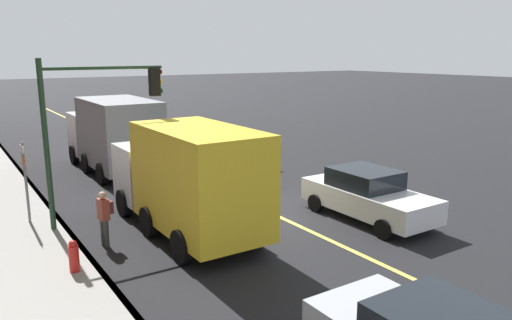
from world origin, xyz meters
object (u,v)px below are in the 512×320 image
at_px(street_sign_post, 25,178).
at_px(car_green, 233,147).
at_px(truck_gray, 114,133).
at_px(pedestrian_with_backpack, 104,215).
at_px(truck_yellow, 188,178).
at_px(traffic_light_mast, 96,112).
at_px(car_white, 367,195).
at_px(fire_hydrant, 74,259).

bearing_deg(street_sign_post, car_green, -66.23).
distance_m(truck_gray, pedestrian_with_backpack, 9.10).
bearing_deg(truck_yellow, traffic_light_mast, 40.77).
bearing_deg(car_white, traffic_light_mast, 60.18).
bearing_deg(fire_hydrant, truck_gray, -22.74).
relative_size(traffic_light_mast, street_sign_post, 1.93).
bearing_deg(truck_gray, car_green, -104.15).
bearing_deg(car_green, truck_gray, 75.85).
relative_size(car_green, truck_gray, 0.61).
bearing_deg(fire_hydrant, pedestrian_with_backpack, -38.01).
bearing_deg(traffic_light_mast, fire_hydrant, 153.86).
xyz_separation_m(truck_gray, street_sign_post, (-5.72, 4.53, -0.17)).
relative_size(traffic_light_mast, fire_hydrant, 5.46).
bearing_deg(car_white, truck_yellow, 70.04).
relative_size(car_white, fire_hydrant, 4.87).
bearing_deg(car_white, street_sign_post, 60.89).
bearing_deg(truck_gray, traffic_light_mast, 159.05).
height_order(car_green, car_white, car_white).
distance_m(traffic_light_mast, street_sign_post, 2.94).
bearing_deg(car_green, truck_yellow, 141.53).
bearing_deg(pedestrian_with_backpack, car_white, -106.74).
bearing_deg(street_sign_post, car_white, -119.11).
xyz_separation_m(traffic_light_mast, fire_hydrant, (-3.39, 1.67, -3.06)).
bearing_deg(street_sign_post, truck_yellow, -129.49).
bearing_deg(car_white, fire_hydrant, 84.98).
height_order(car_green, fire_hydrant, car_green).
bearing_deg(truck_yellow, car_green, -38.47).
distance_m(pedestrian_with_backpack, street_sign_post, 3.27).
bearing_deg(car_white, truck_gray, 23.51).
bearing_deg(truck_gray, car_white, -156.49).
height_order(car_white, truck_yellow, truck_yellow).
bearing_deg(pedestrian_with_backpack, street_sign_post, 28.17).
bearing_deg(fire_hydrant, traffic_light_mast, -26.14).
xyz_separation_m(pedestrian_with_backpack, street_sign_post, (2.83, 1.51, 0.67)).
bearing_deg(truck_gray, fire_hydrant, 157.26).
xyz_separation_m(truck_gray, fire_hydrant, (-10.09, 4.23, -1.28)).
height_order(truck_yellow, street_sign_post, truck_yellow).
bearing_deg(car_green, traffic_light_mast, 123.94).
xyz_separation_m(truck_yellow, street_sign_post, (3.21, 3.89, -0.14)).
xyz_separation_m(traffic_light_mast, street_sign_post, (0.98, 1.97, -1.95)).
relative_size(truck_yellow, fire_hydrant, 6.92).
height_order(car_white, traffic_light_mast, traffic_light_mast).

